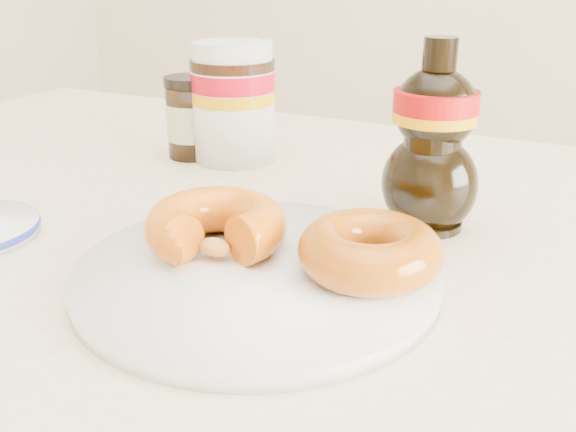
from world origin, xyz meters
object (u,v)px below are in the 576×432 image
at_px(nutella_jar, 233,98).
at_px(donut_whole, 370,250).
at_px(donut_bitten, 216,226).
at_px(dining_table, 277,330).
at_px(syrup_bottle, 433,137).
at_px(plate, 257,273).
at_px(dark_jar, 191,118).

bearing_deg(nutella_jar, donut_whole, -42.26).
xyz_separation_m(donut_bitten, nutella_jar, (-0.14, 0.25, 0.04)).
bearing_deg(donut_whole, dining_table, 158.23).
bearing_deg(syrup_bottle, dining_table, -135.02).
xyz_separation_m(dining_table, donut_whole, (0.10, -0.04, 0.12)).
relative_size(plate, syrup_bottle, 1.63).
distance_m(plate, nutella_jar, 0.33).
distance_m(plate, syrup_bottle, 0.20).
bearing_deg(nutella_jar, dark_jar, -166.29).
relative_size(donut_whole, nutella_jar, 0.75).
bearing_deg(donut_bitten, dining_table, 87.94).
height_order(nutella_jar, dark_jar, nutella_jar).
relative_size(dining_table, donut_bitten, 12.70).
distance_m(donut_bitten, donut_whole, 0.12).
height_order(donut_bitten, donut_whole, donut_bitten).
distance_m(nutella_jar, syrup_bottle, 0.28).
bearing_deg(nutella_jar, donut_bitten, -60.85).
height_order(donut_bitten, dark_jar, dark_jar).
bearing_deg(plate, nutella_jar, 124.83).
height_order(nutella_jar, syrup_bottle, syrup_bottle).
distance_m(plate, donut_bitten, 0.05).
bearing_deg(dining_table, syrup_bottle, 44.98).
bearing_deg(dark_jar, plate, -46.76).
xyz_separation_m(plate, donut_bitten, (-0.04, 0.01, 0.03)).
bearing_deg(nutella_jar, plate, -55.17).
distance_m(dining_table, plate, 0.11).
relative_size(dining_table, plate, 5.17).
bearing_deg(plate, syrup_bottle, 63.79).
relative_size(donut_bitten, syrup_bottle, 0.66).
bearing_deg(dining_table, dark_jar, 139.38).
distance_m(dining_table, syrup_bottle, 0.22).
height_order(dining_table, plate, plate).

